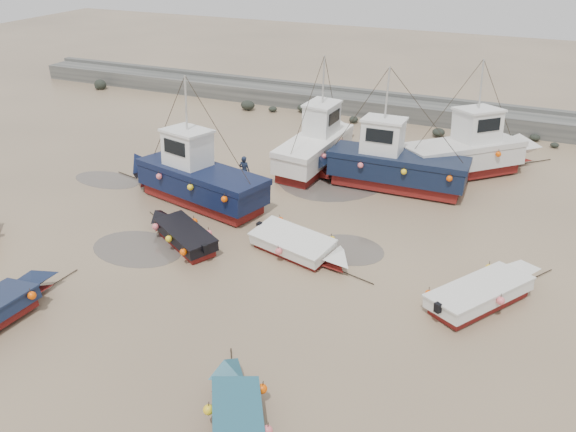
% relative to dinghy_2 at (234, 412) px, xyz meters
% --- Properties ---
extents(ground, '(120.00, 120.00, 0.00)m').
position_rel_dinghy_2_xyz_m(ground, '(-4.13, 7.69, -0.57)').
color(ground, tan).
rests_on(ground, ground).
extents(seawall, '(60.00, 4.92, 1.50)m').
position_rel_dinghy_2_xyz_m(seawall, '(-4.09, 29.68, 0.06)').
color(seawall, slate).
rests_on(seawall, ground).
extents(puddle_a, '(4.19, 4.19, 0.01)m').
position_rel_dinghy_2_xyz_m(puddle_a, '(-8.49, 6.93, -0.56)').
color(puddle_a, '#544C45').
rests_on(puddle_a, ground).
extents(puddle_b, '(3.13, 3.13, 0.01)m').
position_rel_dinghy_2_xyz_m(puddle_b, '(-0.04, 10.48, -0.56)').
color(puddle_b, '#544C45').
rests_on(puddle_b, ground).
extents(puddle_c, '(4.01, 4.01, 0.01)m').
position_rel_dinghy_2_xyz_m(puddle_c, '(-14.55, 12.33, -0.56)').
color(puddle_c, '#544C45').
rests_on(puddle_c, ground).
extents(puddle_d, '(6.45, 6.45, 0.01)m').
position_rel_dinghy_2_xyz_m(puddle_d, '(-3.31, 18.19, -0.56)').
color(puddle_d, '#544C45').
rests_on(puddle_d, ground).
extents(dinghy_2, '(3.19, 4.72, 1.43)m').
position_rel_dinghy_2_xyz_m(dinghy_2, '(0.00, 0.00, 0.00)').
color(dinghy_2, maroon).
rests_on(dinghy_2, ground).
extents(dinghy_3, '(4.35, 5.82, 1.43)m').
position_rel_dinghy_2_xyz_m(dinghy_3, '(5.82, 8.85, -0.03)').
color(dinghy_3, maroon).
rests_on(dinghy_3, ground).
extents(dinghy_4, '(5.22, 3.51, 1.43)m').
position_rel_dinghy_2_xyz_m(dinghy_4, '(-6.96, 8.18, -0.01)').
color(dinghy_4, maroon).
rests_on(dinghy_4, ground).
extents(dinghy_5, '(5.79, 2.81, 1.43)m').
position_rel_dinghy_2_xyz_m(dinghy_5, '(-1.78, 9.23, -0.02)').
color(dinghy_5, maroon).
rests_on(dinghy_5, ground).
extents(cabin_boat_0, '(10.04, 4.28, 6.22)m').
position_rel_dinghy_2_xyz_m(cabin_boat_0, '(-8.80, 12.03, 0.78)').
color(cabin_boat_0, maroon).
rests_on(cabin_boat_0, ground).
extents(cabin_boat_1, '(2.98, 9.53, 6.22)m').
position_rel_dinghy_2_xyz_m(cabin_boat_1, '(-4.66, 19.01, 0.80)').
color(cabin_boat_1, maroon).
rests_on(cabin_boat_1, ground).
extents(cabin_boat_2, '(10.30, 3.15, 6.22)m').
position_rel_dinghy_2_xyz_m(cabin_boat_2, '(-0.30, 17.58, 0.77)').
color(cabin_boat_2, maroon).
rests_on(cabin_boat_2, ground).
extents(cabin_boat_3, '(8.07, 7.61, 6.22)m').
position_rel_dinghy_2_xyz_m(cabin_boat_3, '(3.63, 21.19, 0.79)').
color(cabin_boat_3, maroon).
rests_on(cabin_boat_3, ground).
extents(person, '(0.63, 0.43, 1.65)m').
position_rel_dinghy_2_xyz_m(person, '(-7.26, 14.76, -0.57)').
color(person, '#161E32').
rests_on(person, ground).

